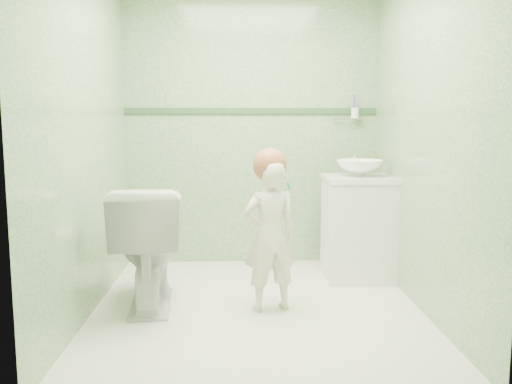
{
  "coord_description": "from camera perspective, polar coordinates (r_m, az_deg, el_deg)",
  "views": [
    {
      "loc": [
        -0.14,
        -3.53,
        1.27
      ],
      "look_at": [
        0.0,
        0.15,
        0.78
      ],
      "focal_mm": 37.95,
      "sensor_mm": 36.0,
      "label": 1
    }
  ],
  "objects": [
    {
      "name": "ground",
      "position": [
        3.75,
        0.09,
        -12.2
      ],
      "size": [
        2.5,
        2.5,
        0.0
      ],
      "primitive_type": "plane",
      "color": "beige",
      "rests_on": "ground"
    },
    {
      "name": "room_shell",
      "position": [
        3.53,
        0.09,
        6.44
      ],
      "size": [
        2.5,
        2.54,
        2.4
      ],
      "color": "#6B9066",
      "rests_on": "ground"
    },
    {
      "name": "trim_stripe",
      "position": [
        4.77,
        -0.5,
        8.55
      ],
      "size": [
        2.2,
        0.02,
        0.05
      ],
      "primitive_type": "cube",
      "color": "#305335",
      "rests_on": "room_shell"
    },
    {
      "name": "vanity",
      "position": [
        4.43,
        10.68,
        -3.88
      ],
      "size": [
        0.52,
        0.5,
        0.8
      ],
      "primitive_type": "cube",
      "color": "white",
      "rests_on": "ground"
    },
    {
      "name": "counter",
      "position": [
        4.36,
        10.81,
        1.4
      ],
      "size": [
        0.54,
        0.52,
        0.04
      ],
      "primitive_type": "cube",
      "color": "white",
      "rests_on": "vanity"
    },
    {
      "name": "basin",
      "position": [
        4.36,
        10.84,
        2.5
      ],
      "size": [
        0.37,
        0.37,
        0.13
      ],
      "primitive_type": "imported",
      "color": "white",
      "rests_on": "counter"
    },
    {
      "name": "faucet",
      "position": [
        4.53,
        10.34,
        3.72
      ],
      "size": [
        0.03,
        0.13,
        0.18
      ],
      "color": "silver",
      "rests_on": "counter"
    },
    {
      "name": "cup_holder",
      "position": [
        4.82,
        10.3,
        8.19
      ],
      "size": [
        0.26,
        0.07,
        0.21
      ],
      "color": "silver",
      "rests_on": "room_shell"
    },
    {
      "name": "toilet",
      "position": [
        3.79,
        -11.29,
        -5.54
      ],
      "size": [
        0.53,
        0.86,
        0.84
      ],
      "primitive_type": "imported",
      "rotation": [
        0.0,
        0.0,
        3.22
      ],
      "color": "white",
      "rests_on": "ground"
    },
    {
      "name": "toddler",
      "position": [
        3.6,
        1.46,
        -4.67
      ],
      "size": [
        0.42,
        0.33,
        1.01
      ],
      "primitive_type": "imported",
      "rotation": [
        0.0,
        0.0,
        3.41
      ],
      "color": "beige",
      "rests_on": "ground"
    },
    {
      "name": "hair_cap",
      "position": [
        3.56,
        1.46,
        2.85
      ],
      "size": [
        0.22,
        0.22,
        0.22
      ],
      "primitive_type": "sphere",
      "color": "#9E563B",
      "rests_on": "toddler"
    },
    {
      "name": "teal_toothbrush",
      "position": [
        3.45,
        3.32,
        0.68
      ],
      "size": [
        0.11,
        0.14,
        0.08
      ],
      "color": "#017E54",
      "rests_on": "toddler"
    }
  ]
}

